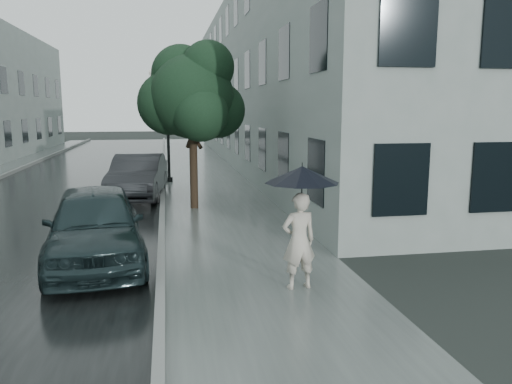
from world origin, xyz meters
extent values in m
plane|color=black|center=(0.00, 0.00, 0.00)|extent=(120.00, 120.00, 0.00)
cube|color=slate|center=(0.25, 12.00, 0.00)|extent=(3.50, 60.00, 0.01)
cube|color=slate|center=(-1.57, 12.00, 0.07)|extent=(0.15, 60.00, 0.15)
cube|color=black|center=(-5.08, 12.00, 0.00)|extent=(6.85, 60.00, 0.00)
cube|color=gray|center=(5.50, 19.50, 4.50)|extent=(7.00, 36.00, 9.00)
cube|color=black|center=(2.02, 19.50, 4.50)|extent=(0.08, 32.40, 7.20)
cube|color=black|center=(-10.32, 30.00, 4.00)|extent=(0.08, 16.20, 6.40)
imported|color=#BBB4A4|center=(0.75, -0.03, 0.84)|extent=(0.66, 0.48, 1.66)
cylinder|color=black|center=(0.78, -0.05, 1.42)|extent=(0.02, 0.02, 0.82)
cone|color=black|center=(0.78, -0.05, 1.97)|extent=(1.48, 1.48, 0.28)
cylinder|color=black|center=(0.78, -0.05, 2.13)|extent=(0.02, 0.02, 0.08)
cylinder|color=black|center=(0.78, -0.05, 0.98)|extent=(0.03, 0.03, 0.06)
cylinder|color=#332619|center=(-0.60, 7.29, 1.21)|extent=(0.24, 0.24, 2.42)
sphere|color=#1A3922|center=(-0.60, 7.29, 3.38)|extent=(2.50, 2.50, 2.50)
sphere|color=#1A3922|center=(0.17, 7.57, 2.99)|extent=(1.72, 1.72, 1.72)
sphere|color=#1A3922|center=(-1.27, 7.67, 3.19)|extent=(1.92, 1.92, 1.92)
sphere|color=#1A3922|center=(-0.41, 6.61, 2.89)|extent=(1.62, 1.62, 1.62)
sphere|color=#1A3922|center=(-0.89, 7.86, 4.05)|extent=(1.82, 1.82, 1.82)
sphere|color=#1A3922|center=(-0.13, 7.10, 4.24)|extent=(1.55, 1.55, 1.55)
cylinder|color=black|center=(-1.31, 13.04, 2.25)|extent=(0.12, 0.12, 4.50)
cylinder|color=black|center=(-1.31, 13.04, 0.10)|extent=(0.28, 0.28, 0.20)
cylinder|color=black|center=(-1.56, 13.07, 4.50)|extent=(0.51, 0.13, 0.08)
sphere|color=silver|center=(-1.86, 13.10, 4.45)|extent=(0.32, 0.32, 0.32)
imported|color=#182629|center=(-2.84, 2.09, 0.77)|extent=(2.30, 4.66, 1.53)
imported|color=#222427|center=(-2.38, 9.47, 0.75)|extent=(2.01, 4.62, 1.48)
camera|label=1|loc=(-1.41, -7.93, 3.05)|focal=35.00mm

